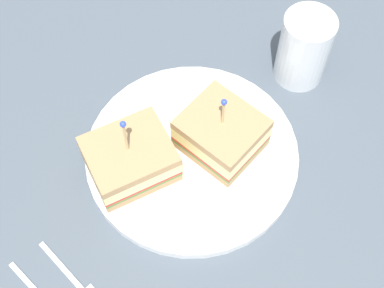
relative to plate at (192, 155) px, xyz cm
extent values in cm
cube|color=#4C5660|center=(0.00, 0.00, -1.68)|extent=(115.84, 115.84, 2.00)
cylinder|color=white|center=(0.00, 0.00, 0.00)|extent=(26.14, 26.14, 1.36)
cube|color=tan|center=(-0.42, -7.56, 1.28)|extent=(9.51, 10.79, 1.20)
cube|color=#478438|center=(-0.42, -7.56, 2.08)|extent=(9.51, 10.79, 0.40)
cube|color=red|center=(-0.42, -7.56, 2.53)|extent=(9.51, 10.79, 0.50)
cube|color=#EFE093|center=(-0.42, -7.56, 3.64)|extent=(9.51, 10.79, 1.72)
cube|color=tan|center=(-0.42, -7.56, 5.10)|extent=(9.51, 10.79, 1.20)
cylinder|color=tan|center=(-0.42, -7.56, 8.02)|extent=(0.30, 0.30, 5.84)
sphere|color=blue|center=(-0.42, -7.56, 10.94)|extent=(0.70, 0.70, 0.70)
cube|color=tan|center=(0.20, 3.66, 1.27)|extent=(11.85, 11.54, 1.19)
cube|color=#478438|center=(0.20, 3.66, 2.07)|extent=(11.85, 11.54, 0.40)
cube|color=red|center=(0.20, 3.66, 2.52)|extent=(11.85, 11.54, 0.50)
cube|color=#EFE093|center=(0.20, 3.66, 3.77)|extent=(11.85, 11.54, 2.00)
cube|color=tan|center=(0.20, 3.66, 5.36)|extent=(11.85, 11.54, 1.19)
cylinder|color=tan|center=(0.20, 3.66, 7.69)|extent=(0.30, 0.30, 4.67)
sphere|color=blue|center=(0.20, 3.66, 10.02)|extent=(0.70, 0.70, 0.70)
cylinder|color=silver|center=(-8.13, 17.62, 2.43)|extent=(5.82, 5.82, 6.23)
cylinder|color=white|center=(-8.13, 17.62, 4.43)|extent=(6.61, 6.61, 10.21)
cube|color=silver|center=(8.85, -18.16, -0.51)|extent=(7.07, 3.99, 0.35)
camera|label=1|loc=(30.72, -9.71, 59.95)|focal=51.57mm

